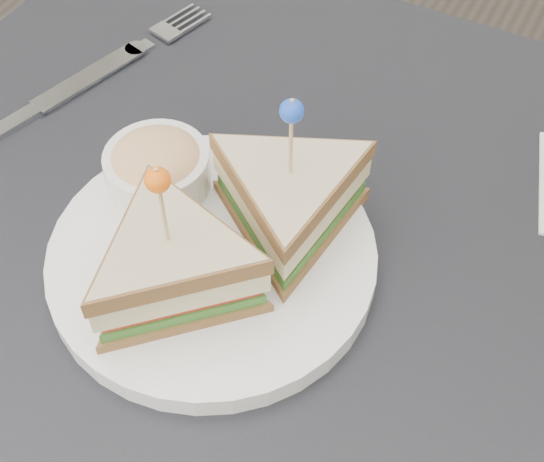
# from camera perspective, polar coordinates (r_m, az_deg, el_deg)

# --- Properties ---
(table) EXTENTS (0.80, 0.80, 0.75)m
(table) POSITION_cam_1_polar(r_m,az_deg,el_deg) (0.67, -1.17, -7.10)
(table) COLOR black
(table) RESTS_ON ground
(plate_meal) EXTENTS (0.31, 0.31, 0.15)m
(plate_meal) POSITION_cam_1_polar(r_m,az_deg,el_deg) (0.58, -3.94, -0.00)
(plate_meal) COLOR white
(plate_meal) RESTS_ON table
(cutlery_fork) EXTENTS (0.08, 0.21, 0.01)m
(cutlery_fork) POSITION_cam_1_polar(r_m,az_deg,el_deg) (0.81, -10.27, 13.15)
(cutlery_fork) COLOR silver
(cutlery_fork) RESTS_ON table
(cutlery_knife) EXTENTS (0.08, 0.22, 0.01)m
(cutlery_knife) POSITION_cam_1_polar(r_m,az_deg,el_deg) (0.76, -16.71, 9.19)
(cutlery_knife) COLOR #B7BDC3
(cutlery_knife) RESTS_ON table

